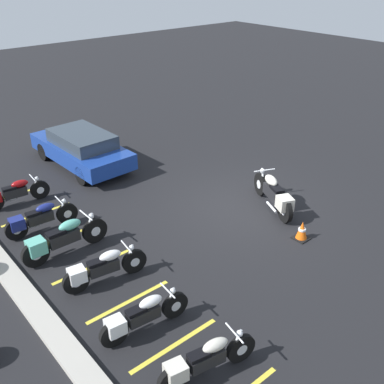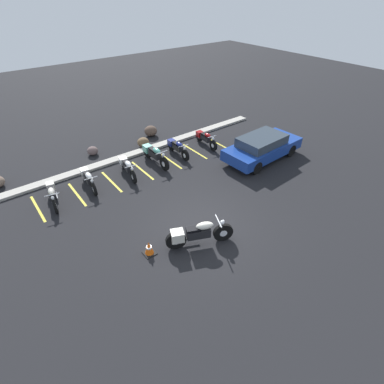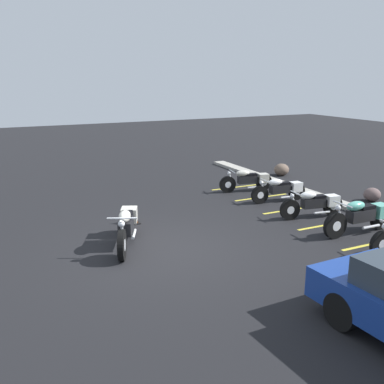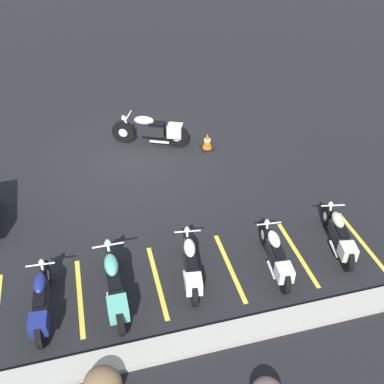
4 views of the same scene
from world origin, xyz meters
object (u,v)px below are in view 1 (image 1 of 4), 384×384
Objects in this scene: parked_bike_5 at (13,193)px; car_blue at (82,148)px; parked_bike_3 at (61,239)px; parked_bike_0 at (203,361)px; parked_bike_1 at (141,316)px; motorcycle_cream_featured at (274,194)px; parked_bike_2 at (101,268)px; parked_bike_4 at (38,219)px; traffic_cone at (302,231)px.

parked_bike_5 is 3.28m from car_blue.
parked_bike_3 is at bearing 144.40° from car_blue.
parked_bike_1 is (1.63, 0.22, -0.00)m from parked_bike_0.
parked_bike_0 is at bearing -76.70° from parked_bike_1.
parked_bike_2 is (0.30, 5.66, -0.08)m from motorcycle_cream_featured.
parked_bike_5 is (1.90, -0.04, -0.01)m from parked_bike_4.
parked_bike_3 reaches higher than traffic_cone.
motorcycle_cream_featured reaches higher than parked_bike_2.
car_blue is at bearing 73.94° from parked_bike_2.
traffic_cone is at bearing -39.10° from parked_bike_4.
parked_bike_5 is (3.31, -0.04, -0.07)m from parked_bike_3.
parked_bike_5 is at bearing 100.30° from parked_bike_2.
parked_bike_4 is (3.03, 0.20, -0.00)m from parked_bike_2.
parked_bike_2 is 0.88× the size of parked_bike_3.
parked_bike_4 is at bearing 95.86° from parked_bike_1.
traffic_cone is (-1.83, -5.02, -0.18)m from parked_bike_2.
motorcycle_cream_featured is at bearing -18.10° from parked_bike_3.
car_blue reaches higher than traffic_cone.
parked_bike_0 is 0.98× the size of parked_bike_4.
parked_bike_3 reaches higher than parked_bike_0.
parked_bike_4 reaches higher than parked_bike_5.
parked_bike_3 is at bearing 56.49° from traffic_cone.
parked_bike_1 reaches higher than traffic_cone.
parked_bike_3 is 3.31m from parked_bike_5.
traffic_cone is (-8.05, -2.17, -0.43)m from car_blue.
parked_bike_3 is (1.91, 5.85, -0.02)m from motorcycle_cream_featured.
parked_bike_3 is at bearing -85.94° from parked_bike_4.
parked_bike_1 is 0.98× the size of parked_bike_2.
traffic_cone is at bearing -178.48° from motorcycle_cream_featured.
parked_bike_4 reaches higher than traffic_cone.
traffic_cone is at bearing -33.49° from parked_bike_3.
parked_bike_5 is at bearing 95.42° from parked_bike_1.
parked_bike_4 is 7.13m from traffic_cone.
parked_bike_1 is 0.86× the size of parked_bike_3.
parked_bike_2 is 4.93m from parked_bike_5.
parked_bike_0 reaches higher than traffic_cone.
parked_bike_2 is 1.03× the size of parked_bike_5.
parked_bike_3 reaches higher than parked_bike_1.
motorcycle_cream_featured is at bearing -25.70° from parked_bike_4.
parked_bike_4 is 1.90m from parked_bike_5.
car_blue is at bearing 47.56° from motorcycle_cream_featured.
parked_bike_4 is 3.84× the size of traffic_cone.
parked_bike_4 reaches higher than parked_bike_1.
parked_bike_3 is 4.37× the size of traffic_cone.
motorcycle_cream_featured is 1.13× the size of parked_bike_1.
parked_bike_2 is 6.84m from car_blue.
parked_bike_1 is at bearing 129.10° from motorcycle_cream_featured.
parked_bike_0 is 5.10m from parked_bike_3.
car_blue reaches higher than motorcycle_cream_featured.
motorcycle_cream_featured is 1.14× the size of parked_bike_0.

